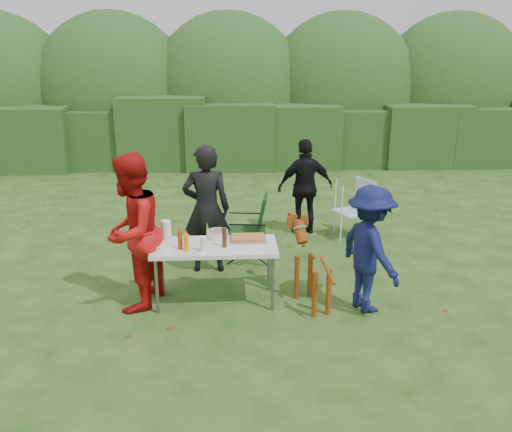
{
  "coord_description": "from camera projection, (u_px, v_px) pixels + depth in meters",
  "views": [
    {
      "loc": [
        -0.1,
        -6.03,
        3.03
      ],
      "look_at": [
        0.26,
        0.41,
        1.0
      ],
      "focal_mm": 38.0,
      "sensor_mm": 36.0,
      "label": 1
    }
  ],
  "objects": [
    {
      "name": "ground",
      "position": [
        237.0,
        304.0,
        6.65
      ],
      "size": [
        80.0,
        80.0,
        0.0
      ],
      "primitive_type": "plane",
      "color": "#1E4211"
    },
    {
      "name": "focaccia_bread",
      "position": [
        248.0,
        238.0,
        6.65
      ],
      "size": [
        0.4,
        0.26,
        0.04
      ],
      "primitive_type": "cube",
      "color": "#C26D35",
      "rests_on": "food_tray"
    },
    {
      "name": "camping_chair",
      "position": [
        247.0,
        227.0,
        7.93
      ],
      "size": [
        0.69,
        0.69,
        0.99
      ],
      "primitive_type": null,
      "rotation": [
        0.0,
        0.0,
        3.02
      ],
      "color": "#113713",
      "rests_on": "ground"
    },
    {
      "name": "mustard_bottle",
      "position": [
        186.0,
        243.0,
        6.3
      ],
      "size": [
        0.06,
        0.06,
        0.2
      ],
      "primitive_type": "cylinder",
      "color": "orange",
      "rests_on": "folding_table"
    },
    {
      "name": "plate_stack",
      "position": [
        163.0,
        246.0,
        6.4
      ],
      "size": [
        0.24,
        0.24,
        0.05
      ],
      "primitive_type": "cylinder",
      "color": "white",
      "rests_on": "folding_table"
    },
    {
      "name": "pasta_bowl",
      "position": [
        218.0,
        234.0,
        6.73
      ],
      "size": [
        0.26,
        0.26,
        0.1
      ],
      "primitive_type": "cylinder",
      "color": "silver",
      "rests_on": "folding_table"
    },
    {
      "name": "cup_stack",
      "position": [
        203.0,
        244.0,
        6.29
      ],
      "size": [
        0.08,
        0.08,
        0.18
      ],
      "primitive_type": "cylinder",
      "color": "white",
      "rests_on": "folding_table"
    },
    {
      "name": "ketchup_bottle",
      "position": [
        180.0,
        240.0,
        6.36
      ],
      "size": [
        0.06,
        0.06,
        0.22
      ],
      "primitive_type": "cylinder",
      "color": "#AB3C17",
      "rests_on": "folding_table"
    },
    {
      "name": "shrub_backdrop",
      "position": [
        229.0,
        99.0,
        15.32
      ],
      "size": [
        20.0,
        2.6,
        3.2
      ],
      "primitive_type": "ellipsoid",
      "color": "#3D6628",
      "rests_on": "ground"
    },
    {
      "name": "food_tray",
      "position": [
        248.0,
        240.0,
        6.66
      ],
      "size": [
        0.45,
        0.3,
        0.02
      ],
      "primitive_type": "cube",
      "color": "#B7B7BA",
      "rests_on": "folding_table"
    },
    {
      "name": "beer_bottle",
      "position": [
        224.0,
        237.0,
        6.41
      ],
      "size": [
        0.06,
        0.06,
        0.24
      ],
      "primitive_type": "cylinder",
      "color": "#47230F",
      "rests_on": "folding_table"
    },
    {
      "name": "person_cook",
      "position": [
        206.0,
        209.0,
        7.41
      ],
      "size": [
        0.66,
        0.44,
        1.79
      ],
      "primitive_type": "imported",
      "rotation": [
        0.0,
        0.0,
        3.16
      ],
      "color": "black",
      "rests_on": "ground"
    },
    {
      "name": "folding_table",
      "position": [
        215.0,
        249.0,
        6.53
      ],
      "size": [
        1.5,
        0.7,
        0.74
      ],
      "color": "silver",
      "rests_on": "ground"
    },
    {
      "name": "person_red_jacket",
      "position": [
        131.0,
        233.0,
        6.34
      ],
      "size": [
        0.94,
        1.08,
        1.88
      ],
      "primitive_type": "imported",
      "rotation": [
        0.0,
        0.0,
        -1.86
      ],
      "color": "#B61010",
      "rests_on": "ground"
    },
    {
      "name": "paper_towel_roll",
      "position": [
        166.0,
        231.0,
        6.61
      ],
      "size": [
        0.12,
        0.12,
        0.26
      ],
      "primitive_type": "cylinder",
      "color": "white",
      "rests_on": "folding_table"
    },
    {
      "name": "lawn_chair",
      "position": [
        353.0,
        209.0,
        8.83
      ],
      "size": [
        0.76,
        0.76,
        0.97
      ],
      "primitive_type": null,
      "rotation": [
        0.0,
        0.0,
        3.57
      ],
      "color": "#488CB6",
      "rests_on": "ground"
    },
    {
      "name": "child",
      "position": [
        370.0,
        249.0,
        6.31
      ],
      "size": [
        0.88,
        1.12,
        1.52
      ],
      "primitive_type": "imported",
      "rotation": [
        0.0,
        0.0,
        1.94
      ],
      "color": "#0F1446",
      "rests_on": "ground"
    },
    {
      "name": "person_black_puffy",
      "position": [
        305.0,
        187.0,
        8.97
      ],
      "size": [
        0.98,
        0.54,
        1.59
      ],
      "primitive_type": "imported",
      "rotation": [
        0.0,
        0.0,
        3.3
      ],
      "color": "black",
      "rests_on": "ground"
    },
    {
      "name": "hedge_row",
      "position": [
        230.0,
        134.0,
        14.02
      ],
      "size": [
        22.0,
        1.4,
        1.7
      ],
      "primitive_type": "cube",
      "color": "#23471C",
      "rests_on": "ground"
    },
    {
      "name": "dog",
      "position": [
        313.0,
        268.0,
        6.46
      ],
      "size": [
        0.68,
        1.11,
        0.98
      ],
      "primitive_type": null,
      "rotation": [
        0.0,
        0.0,
        1.85
      ],
      "color": "#7F350E",
      "rests_on": "ground"
    }
  ]
}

